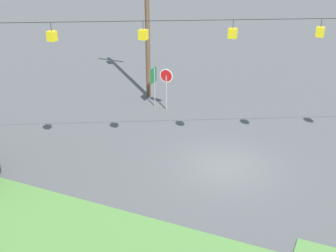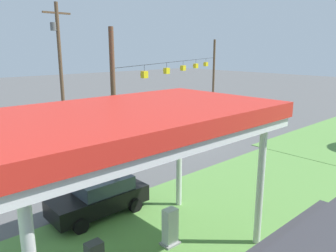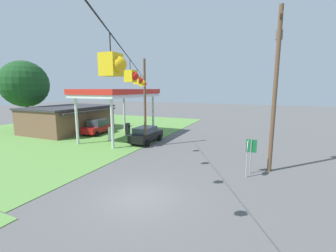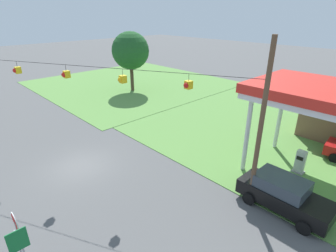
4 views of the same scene
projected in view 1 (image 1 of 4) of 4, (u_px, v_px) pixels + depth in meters
name	position (u px, v px, depth m)	size (l,w,h in m)	color
ground_plane	(225.00, 166.00, 21.68)	(160.00, 160.00, 0.00)	#565656
stop_sign_roadside	(166.00, 80.00, 27.02)	(0.80, 0.08, 2.50)	#99999E
route_sign	(154.00, 79.00, 27.54)	(0.10, 0.70, 2.40)	gray
signal_span_gantry	(231.00, 66.00, 19.65)	(19.67, 10.24, 8.69)	brown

